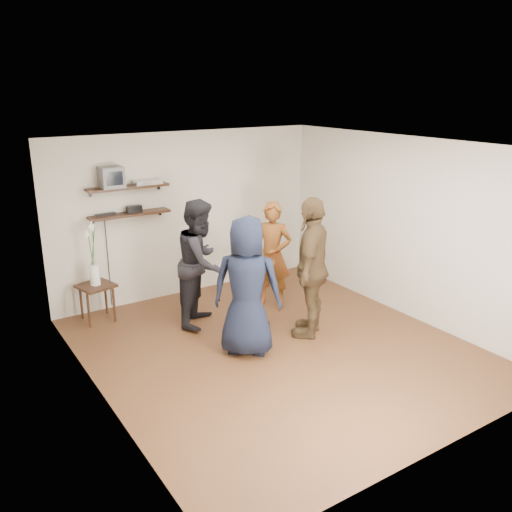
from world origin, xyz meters
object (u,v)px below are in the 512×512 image
(crt_monitor, at_px, (111,177))
(side_table, at_px, (96,291))
(person_brown, at_px, (312,267))
(radio, at_px, (134,209))
(drinks_table, at_px, (256,285))
(person_dark, at_px, (201,262))
(dvd_deck, at_px, (147,182))
(person_plaid, at_px, (272,255))
(person_navy, at_px, (247,287))

(crt_monitor, distance_m, side_table, 1.63)
(person_brown, bearing_deg, radio, -95.09)
(crt_monitor, height_order, side_table, crt_monitor)
(drinks_table, distance_m, person_dark, 0.83)
(dvd_deck, height_order, person_plaid, dvd_deck)
(dvd_deck, relative_size, drinks_table, 0.41)
(radio, relative_size, person_navy, 0.12)
(side_table, xyz_separation_m, person_dark, (1.25, -0.87, 0.44))
(radio, bearing_deg, drinks_table, -56.88)
(radio, bearing_deg, person_brown, -54.87)
(person_dark, relative_size, person_navy, 1.01)
(radio, height_order, person_brown, person_brown)
(dvd_deck, relative_size, person_dark, 0.22)
(person_plaid, distance_m, person_dark, 1.17)
(drinks_table, bearing_deg, person_plaid, 38.34)
(person_brown, bearing_deg, person_navy, -40.57)
(person_dark, height_order, person_navy, person_dark)
(radio, height_order, side_table, radio)
(side_table, height_order, person_plaid, person_plaid)
(person_dark, bearing_deg, dvd_deck, 59.41)
(crt_monitor, distance_m, person_plaid, 2.60)
(side_table, bearing_deg, radio, 17.19)
(crt_monitor, bearing_deg, side_table, -151.82)
(person_plaid, xyz_separation_m, person_brown, (-0.11, -1.08, 0.14))
(dvd_deck, distance_m, side_table, 1.74)
(dvd_deck, distance_m, person_navy, 2.47)
(crt_monitor, xyz_separation_m, dvd_deck, (0.53, 0.00, -0.12))
(radio, bearing_deg, person_navy, -75.88)
(dvd_deck, distance_m, drinks_table, 2.25)
(crt_monitor, relative_size, side_table, 0.58)
(person_plaid, relative_size, person_navy, 0.92)
(person_navy, bearing_deg, person_brown, -139.43)
(dvd_deck, relative_size, radio, 1.82)
(person_dark, xyz_separation_m, person_navy, (0.04, -1.14, -0.01))
(crt_monitor, xyz_separation_m, person_plaid, (1.99, -1.16, -1.20))
(person_dark, bearing_deg, radio, 69.80)
(drinks_table, bearing_deg, side_table, 141.79)
(drinks_table, distance_m, person_brown, 0.85)
(dvd_deck, height_order, person_navy, dvd_deck)
(dvd_deck, xyz_separation_m, person_brown, (1.35, -2.24, -0.94))
(person_plaid, height_order, person_navy, person_navy)
(side_table, height_order, person_brown, person_brown)
(crt_monitor, distance_m, person_brown, 3.11)
(dvd_deck, height_order, drinks_table, dvd_deck)
(drinks_table, bearing_deg, person_navy, -130.93)
(drinks_table, xyz_separation_m, person_brown, (0.50, -0.60, 0.33))
(person_plaid, xyz_separation_m, person_dark, (-1.17, 0.06, 0.08))
(drinks_table, height_order, person_plaid, person_plaid)
(dvd_deck, bearing_deg, person_brown, -58.92)
(side_table, xyz_separation_m, drinks_table, (1.80, -1.42, 0.16))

